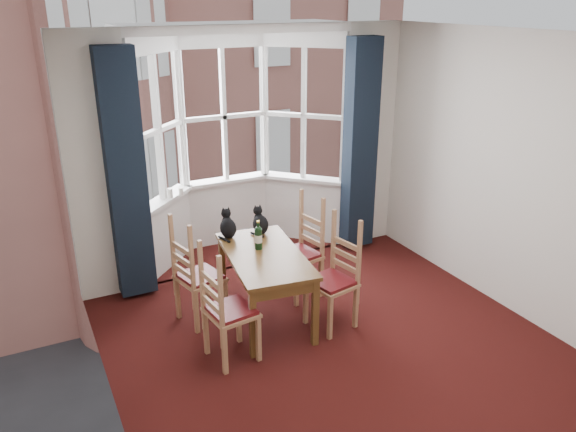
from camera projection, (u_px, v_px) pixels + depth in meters
floor at (348, 360)px, 5.08m from camera, size 4.50×4.50×0.00m
ceiling at (364, 37)px, 4.06m from camera, size 4.50×4.50×0.00m
wall_left at (102, 266)px, 3.73m from camera, size 0.00×4.50×4.50m
wall_right at (530, 182)px, 5.40m from camera, size 0.00×4.50×4.50m
wall_back_pier_left at (99, 171)px, 5.75m from camera, size 0.70×0.12×2.80m
wall_back_pier_right at (368, 137)px, 7.13m from camera, size 0.70×0.12×2.80m
bay_window at (232, 143)px, 6.86m from camera, size 2.76×0.94×2.80m
curtain_left at (126, 177)px, 5.72m from camera, size 0.38×0.22×2.60m
curtain_right at (360, 146)px, 6.90m from camera, size 0.38×0.22×2.60m
dining_table at (265, 262)px, 5.53m from camera, size 0.86×1.39×0.72m
chair_left_near at (222, 315)px, 4.91m from camera, size 0.45×0.47×0.92m
chair_left_far at (192, 280)px, 5.50m from camera, size 0.49×0.50×0.92m
chair_right_near at (338, 280)px, 5.51m from camera, size 0.48×0.49×0.92m
chair_right_far at (305, 253)px, 6.08m from camera, size 0.47×0.49×0.92m
cat_left at (228, 226)px, 5.83m from camera, size 0.19×0.25×0.32m
cat_right at (260, 223)px, 5.93m from camera, size 0.16×0.23×0.31m
wine_bottle at (258, 237)px, 5.55m from camera, size 0.08×0.08×0.30m
candle_tall at (170, 193)px, 6.55m from camera, size 0.06×0.06×0.11m
candle_short at (181, 192)px, 6.64m from camera, size 0.06×0.06×0.09m
street at (59, 156)px, 34.10m from camera, size 80.00×80.00×0.00m
tenement_building at (89, 51)px, 16.15m from camera, size 18.40×7.80×15.20m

